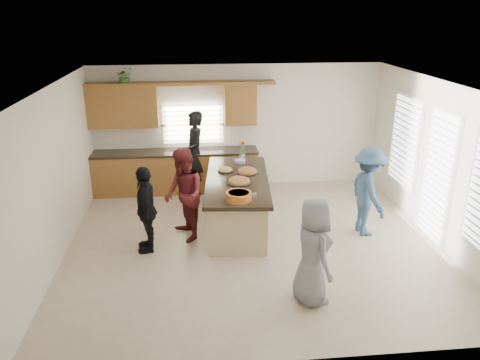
{
  "coord_description": "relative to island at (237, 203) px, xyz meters",
  "views": [
    {
      "loc": [
        -0.99,
        -7.39,
        3.95
      ],
      "look_at": [
        -0.23,
        0.16,
        1.15
      ],
      "focal_mm": 35.0,
      "sensor_mm": 36.0,
      "label": 1
    }
  ],
  "objects": [
    {
      "name": "woman_right_back",
      "position": [
        2.33,
        -0.59,
        0.37
      ],
      "size": [
        0.71,
        1.12,
        1.65
      ],
      "primitive_type": "imported",
      "rotation": [
        0.0,
        0.0,
        1.66
      ],
      "color": "#345172",
      "rests_on": "ground"
    },
    {
      "name": "platter_front",
      "position": [
        0.01,
        -0.24,
        0.53
      ],
      "size": [
        0.46,
        0.46,
        0.19
      ],
      "color": "black",
      "rests_on": "island"
    },
    {
      "name": "woman_left_back",
      "position": [
        -0.77,
        1.76,
        0.48
      ],
      "size": [
        0.57,
        0.76,
        1.87
      ],
      "primitive_type": "imported",
      "rotation": [
        0.0,
        0.0,
        -1.37
      ],
      "color": "black",
      "rests_on": "ground"
    },
    {
      "name": "platter_mid",
      "position": [
        0.22,
        0.29,
        0.53
      ],
      "size": [
        0.43,
        0.43,
        0.17
      ],
      "color": "black",
      "rests_on": "island"
    },
    {
      "name": "plate_stack",
      "position": [
        0.15,
        0.96,
        0.53
      ],
      "size": [
        0.23,
        0.23,
        0.06
      ],
      "primitive_type": "cylinder",
      "color": "#AC87C4",
      "rests_on": "island"
    },
    {
      "name": "flower_vase",
      "position": [
        0.21,
        1.08,
        0.72
      ],
      "size": [
        0.14,
        0.14,
        0.42
      ],
      "color": "silver",
      "rests_on": "island"
    },
    {
      "name": "back_cabinetry",
      "position": [
        -1.25,
        1.96,
        0.46
      ],
      "size": [
        4.08,
        0.66,
        2.46
      ],
      "color": "olive",
      "rests_on": "ground"
    },
    {
      "name": "clear_cup",
      "position": [
        0.2,
        -0.98,
        0.54
      ],
      "size": [
        0.08,
        0.08,
        0.09
      ],
      "primitive_type": "cylinder",
      "color": "white",
      "rests_on": "island"
    },
    {
      "name": "potted_plant",
      "position": [
        -2.19,
        2.04,
        2.14
      ],
      "size": [
        0.42,
        0.39,
        0.38
      ],
      "primitive_type": "imported",
      "rotation": [
        0.0,
        0.0,
        0.3
      ],
      "color": "#326E2C",
      "rests_on": "back_cabinetry"
    },
    {
      "name": "woman_right_front",
      "position": [
        0.8,
        -2.58,
        0.33
      ],
      "size": [
        0.66,
        0.86,
        1.57
      ],
      "primitive_type": "imported",
      "rotation": [
        0.0,
        0.0,
        1.8
      ],
      "color": "slate",
      "rests_on": "ground"
    },
    {
      "name": "floor",
      "position": [
        0.21,
        -0.78,
        -0.45
      ],
      "size": [
        6.5,
        6.5,
        0.0
      ],
      "primitive_type": "plane",
      "color": "beige",
      "rests_on": "ground"
    },
    {
      "name": "woman_left_mid",
      "position": [
        -0.99,
        -0.46,
        0.39
      ],
      "size": [
        0.87,
        0.98,
        1.68
      ],
      "primitive_type": "imported",
      "rotation": [
        0.0,
        0.0,
        -1.24
      ],
      "color": "maroon",
      "rests_on": "ground"
    },
    {
      "name": "salad_bowl",
      "position": [
        -0.08,
        -1.04,
        0.58
      ],
      "size": [
        0.43,
        0.43,
        0.14
      ],
      "color": "#CA6D24",
      "rests_on": "island"
    },
    {
      "name": "woman_left_front",
      "position": [
        -1.63,
        -0.81,
        0.31
      ],
      "size": [
        0.44,
        0.91,
        1.52
      ],
      "primitive_type": "imported",
      "rotation": [
        0.0,
        0.0,
        -1.49
      ],
      "color": "black",
      "rests_on": "ground"
    },
    {
      "name": "right_wall_glazing",
      "position": [
        3.43,
        -0.91,
        0.89
      ],
      "size": [
        0.06,
        4.0,
        2.25
      ],
      "color": "white",
      "rests_on": "ground"
    },
    {
      "name": "room_shell",
      "position": [
        0.21,
        -0.78,
        1.45
      ],
      "size": [
        6.52,
        6.02,
        2.81
      ],
      "color": "silver",
      "rests_on": "ground"
    },
    {
      "name": "island",
      "position": [
        0.0,
        0.0,
        0.0
      ],
      "size": [
        1.39,
        2.79,
        0.95
      ],
      "rotation": [
        0.0,
        0.0,
        -0.09
      ],
      "color": "#CEB780",
      "rests_on": "ground"
    },
    {
      "name": "platter_back",
      "position": [
        -0.19,
        0.43,
        0.52
      ],
      "size": [
        0.31,
        0.31,
        0.13
      ],
      "color": "black",
      "rests_on": "island"
    }
  ]
}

